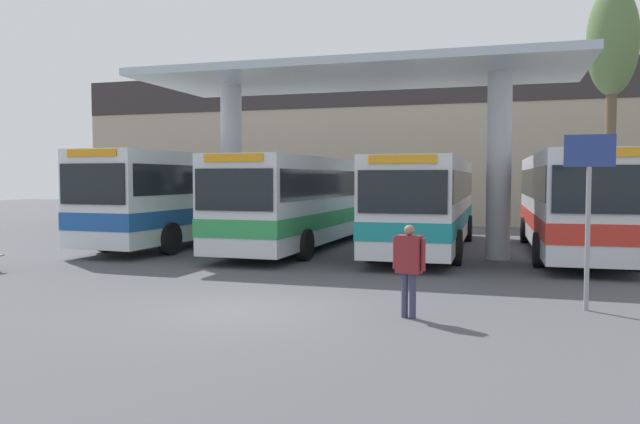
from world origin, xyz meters
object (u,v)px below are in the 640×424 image
(transit_bus_far_right_bay, at_px, (572,199))
(pedestrian_waiting, at_px, (409,261))
(transit_bus_right_bay, at_px, (427,200))
(transit_bus_left_bay, at_px, (192,194))
(transit_bus_center_bay, at_px, (307,198))
(poplar_tree_behind_left, at_px, (613,48))
(info_sign_platform, at_px, (589,186))

(transit_bus_far_right_bay, height_order, pedestrian_waiting, transit_bus_far_right_bay)
(transit_bus_right_bay, xyz_separation_m, transit_bus_far_right_bay, (4.70, 0.28, 0.06))
(transit_bus_left_bay, height_order, transit_bus_center_bay, transit_bus_left_bay)
(poplar_tree_behind_left, bearing_deg, transit_bus_left_bay, -165.50)
(transit_bus_left_bay, distance_m, pedestrian_waiting, 14.41)
(transit_bus_left_bay, height_order, info_sign_platform, transit_bus_left_bay)
(poplar_tree_behind_left, bearing_deg, transit_bus_far_right_bay, -115.86)
(transit_bus_left_bay, relative_size, pedestrian_waiting, 6.88)
(transit_bus_left_bay, height_order, poplar_tree_behind_left, poplar_tree_behind_left)
(transit_bus_right_bay, distance_m, info_sign_platform, 10.09)
(pedestrian_waiting, distance_m, poplar_tree_behind_left, 16.45)
(transit_bus_right_bay, bearing_deg, transit_bus_far_right_bay, -177.66)
(transit_bus_far_right_bay, xyz_separation_m, poplar_tree_behind_left, (1.56, 3.22, 5.45))
(transit_bus_left_bay, bearing_deg, transit_bus_right_bay, -175.29)
(transit_bus_center_bay, relative_size, info_sign_platform, 3.73)
(info_sign_platform, bearing_deg, transit_bus_far_right_bay, 86.70)
(info_sign_platform, relative_size, pedestrian_waiting, 1.98)
(transit_bus_far_right_bay, xyz_separation_m, info_sign_platform, (-0.55, -9.45, 0.53))
(transit_bus_center_bay, height_order, transit_bus_right_bay, transit_bus_center_bay)
(transit_bus_left_bay, distance_m, transit_bus_right_bay, 8.92)
(transit_bus_far_right_bay, height_order, info_sign_platform, info_sign_platform)
(transit_bus_right_bay, distance_m, pedestrian_waiting, 10.87)
(transit_bus_right_bay, height_order, pedestrian_waiting, transit_bus_right_bay)
(transit_bus_left_bay, height_order, transit_bus_far_right_bay, transit_bus_left_bay)
(transit_bus_left_bay, xyz_separation_m, transit_bus_far_right_bay, (13.61, 0.70, -0.08))
(transit_bus_right_bay, distance_m, transit_bus_far_right_bay, 4.71)
(pedestrian_waiting, bearing_deg, transit_bus_left_bay, 146.93)
(poplar_tree_behind_left, bearing_deg, info_sign_platform, -99.44)
(transit_bus_center_bay, height_order, info_sign_platform, info_sign_platform)
(info_sign_platform, height_order, pedestrian_waiting, info_sign_platform)
(transit_bus_left_bay, distance_m, poplar_tree_behind_left, 16.57)
(pedestrian_waiting, bearing_deg, transit_bus_center_bay, 130.09)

